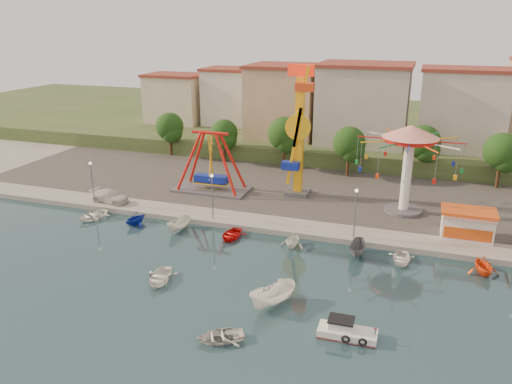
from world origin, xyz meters
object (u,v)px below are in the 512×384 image
at_px(van, 110,196).
at_px(pirate_ship_ride, 211,163).
at_px(wave_swinger, 409,149).
at_px(cabin_motorboat, 346,332).
at_px(kamikaze_tower, 299,134).
at_px(rowboat_a, 159,277).
at_px(skiff, 273,296).

bearing_deg(van, pirate_ship_ride, -43.02).
xyz_separation_m(wave_swinger, cabin_motorboat, (-2.60, -26.08, -7.79)).
bearing_deg(kamikaze_tower, wave_swinger, -8.51).
bearing_deg(cabin_motorboat, wave_swinger, 82.95).
relative_size(rowboat_a, van, 0.77).
relative_size(cabin_motorboat, skiff, 0.92).
height_order(kamikaze_tower, cabin_motorboat, kamikaze_tower).
xyz_separation_m(pirate_ship_ride, cabin_motorboat, (22.06, -26.12, -3.99)).
xyz_separation_m(pirate_ship_ride, rowboat_a, (4.98, -23.16, -3.99)).
distance_m(kamikaze_tower, cabin_motorboat, 31.16).
height_order(kamikaze_tower, rowboat_a, kamikaze_tower).
distance_m(kamikaze_tower, van, 24.91).
height_order(pirate_ship_ride, cabin_motorboat, pirate_ship_ride).
xyz_separation_m(wave_swinger, skiff, (-8.90, -23.78, -7.29)).
bearing_deg(rowboat_a, wave_swinger, 37.87).
bearing_deg(skiff, rowboat_a, -152.37).
relative_size(pirate_ship_ride, cabin_motorboat, 2.31).
xyz_separation_m(kamikaze_tower, cabin_motorboat, (10.73, -28.08, -8.20)).
relative_size(kamikaze_tower, wave_swinger, 1.42).
bearing_deg(pirate_ship_ride, wave_swinger, -0.09).
relative_size(pirate_ship_ride, rowboat_a, 2.58).
relative_size(wave_swinger, van, 2.29).
height_order(pirate_ship_ride, skiff, pirate_ship_ride).
bearing_deg(van, kamikaze_tower, -56.45).
relative_size(wave_swinger, skiff, 2.47).
bearing_deg(cabin_motorboat, kamikaze_tower, 109.56).
relative_size(wave_swinger, rowboat_a, 2.99).
bearing_deg(rowboat_a, cabin_motorboat, -21.58).
bearing_deg(van, skiff, -112.65).
xyz_separation_m(rowboat_a, van, (-15.22, 14.99, 0.93)).
xyz_separation_m(kamikaze_tower, wave_swinger, (13.33, -1.99, -0.41)).
relative_size(kamikaze_tower, cabin_motorboat, 3.82).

